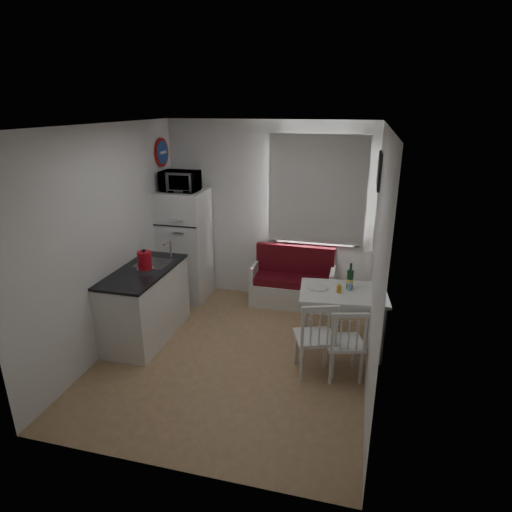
{
  "coord_description": "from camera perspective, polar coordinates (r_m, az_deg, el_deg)",
  "views": [
    {
      "loc": [
        1.32,
        -4.18,
        2.8
      ],
      "look_at": [
        0.13,
        0.5,
        1.07
      ],
      "focal_mm": 30.0,
      "sensor_mm": 36.0,
      "label": 1
    }
  ],
  "objects": [
    {
      "name": "picture_frame",
      "position": [
        5.33,
        16.07,
        10.86
      ],
      "size": [
        0.04,
        0.52,
        0.42
      ],
      "primitive_type": "cube",
      "color": "black",
      "rests_on": "wall_right"
    },
    {
      "name": "drinking_glass_blue",
      "position": [
        5.1,
        12.34,
        -3.99
      ],
      "size": [
        0.05,
        0.05,
        0.09
      ],
      "primitive_type": "cylinder",
      "color": "#7CADD3",
      "rests_on": "dining_table"
    },
    {
      "name": "wine_bottle",
      "position": [
        5.1,
        12.45,
        -2.62
      ],
      "size": [
        0.08,
        0.08,
        0.31
      ],
      "primitive_type": null,
      "color": "#133B1D",
      "rests_on": "dining_table"
    },
    {
      "name": "curtain",
      "position": [
        5.97,
        8.13,
        8.63
      ],
      "size": [
        1.35,
        0.02,
        1.5
      ],
      "primitive_type": "cube",
      "color": "white",
      "rests_on": "wall_back"
    },
    {
      "name": "floor",
      "position": [
        5.2,
        -2.83,
        -12.92
      ],
      "size": [
        3.0,
        3.5,
        0.02
      ],
      "primitive_type": "cube",
      "color": "#987A51",
      "rests_on": "ground"
    },
    {
      "name": "drinking_glass_orange",
      "position": [
        5.01,
        11.01,
        -4.34
      ],
      "size": [
        0.05,
        0.05,
        0.09
      ],
      "primitive_type": "cylinder",
      "color": "gold",
      "rests_on": "dining_table"
    },
    {
      "name": "chair_left",
      "position": [
        4.59,
        7.77,
        -9.95
      ],
      "size": [
        0.52,
        0.52,
        0.47
      ],
      "rotation": [
        0.0,
        0.0,
        0.35
      ],
      "color": "white",
      "rests_on": "floor"
    },
    {
      "name": "dining_table",
      "position": [
        5.11,
        11.52,
        -5.48
      ],
      "size": [
        1.06,
        0.79,
        0.74
      ],
      "rotation": [
        0.0,
        0.0,
        0.1
      ],
      "color": "white",
      "rests_on": "floor"
    },
    {
      "name": "window",
      "position": [
        6.05,
        8.18,
        8.29
      ],
      "size": [
        1.22,
        0.06,
        1.47
      ],
      "primitive_type": "cube",
      "color": "white",
      "rests_on": "wall_back"
    },
    {
      "name": "wall_back",
      "position": [
        6.25,
        1.66,
        5.81
      ],
      "size": [
        3.0,
        0.02,
        2.6
      ],
      "primitive_type": "cube",
      "color": "white",
      "rests_on": "floor"
    },
    {
      "name": "bench",
      "position": [
        6.28,
        4.9,
        -4.0
      ],
      "size": [
        1.2,
        0.46,
        0.86
      ],
      "color": "white",
      "rests_on": "floor"
    },
    {
      "name": "ceiling",
      "position": [
        4.39,
        -3.42,
        17.06
      ],
      "size": [
        3.0,
        3.5,
        0.02
      ],
      "primitive_type": "cube",
      "color": "white",
      "rests_on": "wall_back"
    },
    {
      "name": "fridge",
      "position": [
        6.42,
        -9.41,
        1.44
      ],
      "size": [
        0.65,
        0.65,
        1.63
      ],
      "primitive_type": "cube",
      "color": "white",
      "rests_on": "floor"
    },
    {
      "name": "wall_sign",
      "position": [
        6.31,
        -12.39,
        13.34
      ],
      "size": [
        0.03,
        0.4,
        0.4
      ],
      "primitive_type": "cylinder",
      "rotation": [
        0.0,
        1.57,
        0.0
      ],
      "color": "#184395",
      "rests_on": "wall_left"
    },
    {
      "name": "microwave",
      "position": [
        6.15,
        -10.09,
        9.81
      ],
      "size": [
        0.51,
        0.35,
        0.28
      ],
      "primitive_type": "imported",
      "color": "white",
      "rests_on": "fridge"
    },
    {
      "name": "kettle",
      "position": [
        5.27,
        -14.63,
        -0.56
      ],
      "size": [
        0.2,
        0.2,
        0.26
      ],
      "primitive_type": "cylinder",
      "color": "red",
      "rests_on": "kitchen_counter"
    },
    {
      "name": "chair_right",
      "position": [
        4.59,
        11.69,
        -10.57
      ],
      "size": [
        0.48,
        0.47,
        0.45
      ],
      "rotation": [
        0.0,
        0.0,
        0.28
      ],
      "color": "white",
      "rests_on": "floor"
    },
    {
      "name": "wall_left",
      "position": [
        5.26,
        -18.92,
        2.03
      ],
      "size": [
        0.02,
        3.5,
        2.6
      ],
      "primitive_type": "cube",
      "color": "white",
      "rests_on": "floor"
    },
    {
      "name": "kitchen_counter",
      "position": [
        5.53,
        -14.47,
        -6.05
      ],
      "size": [
        0.62,
        1.32,
        1.16
      ],
      "color": "white",
      "rests_on": "floor"
    },
    {
      "name": "plate",
      "position": [
        5.1,
        8.24,
        -4.15
      ],
      "size": [
        0.24,
        0.24,
        0.02
      ],
      "primitive_type": "cylinder",
      "color": "white",
      "rests_on": "dining_table"
    },
    {
      "name": "wall_right",
      "position": [
        4.44,
        15.73,
        -0.8
      ],
      "size": [
        0.02,
        3.5,
        2.6
      ],
      "primitive_type": "cube",
      "color": "white",
      "rests_on": "floor"
    },
    {
      "name": "wall_front",
      "position": [
        3.14,
        -12.66,
        -9.32
      ],
      "size": [
        3.0,
        0.02,
        2.6
      ],
      "primitive_type": "cube",
      "color": "white",
      "rests_on": "floor"
    }
  ]
}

